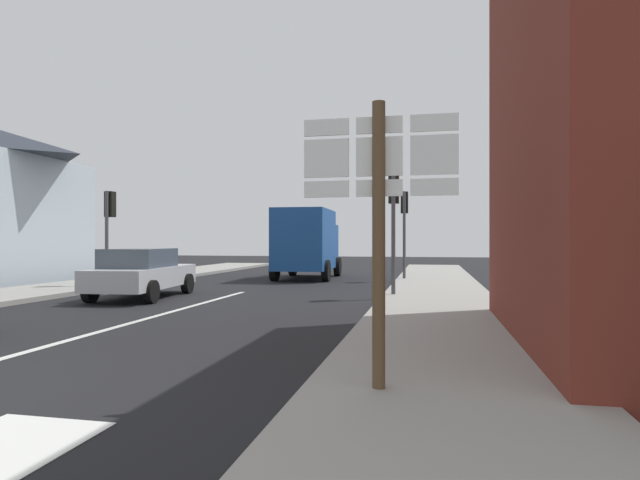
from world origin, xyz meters
TOP-DOWN VIEW (x-y plane):
  - ground_plane at (0.00, 10.00)m, footprint 80.00×80.00m
  - sidewalk_right at (6.26, 8.00)m, footprint 3.13×44.00m
  - lane_centre_stripe at (0.00, 6.00)m, footprint 0.16×12.00m
  - sedan_far at (-2.34, 9.77)m, footprint 2.29×4.35m
  - delivery_truck at (0.67, 18.33)m, footprint 2.63×5.07m
  - route_sign_post at (5.51, 1.32)m, footprint 1.66×0.14m
  - traffic_light_far_right at (4.99, 17.72)m, footprint 0.30×0.49m
  - traffic_light_near_right at (4.99, 11.24)m, footprint 0.30×0.49m
  - traffic_light_near_left at (-4.99, 12.09)m, footprint 0.30×0.49m

SIDE VIEW (x-z plane):
  - ground_plane at x=0.00m, z-range 0.00..0.00m
  - lane_centre_stripe at x=0.00m, z-range 0.00..0.01m
  - sidewalk_right at x=6.26m, z-range 0.00..0.14m
  - sedan_far at x=-2.34m, z-range 0.03..1.50m
  - delivery_truck at x=0.67m, z-range 0.13..3.18m
  - route_sign_post at x=5.51m, z-range 0.40..3.60m
  - traffic_light_near_left at x=-4.99m, z-range 0.83..4.26m
  - traffic_light_near_right at x=4.99m, z-range 0.89..4.60m
  - traffic_light_far_right at x=4.99m, z-range 0.90..4.64m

